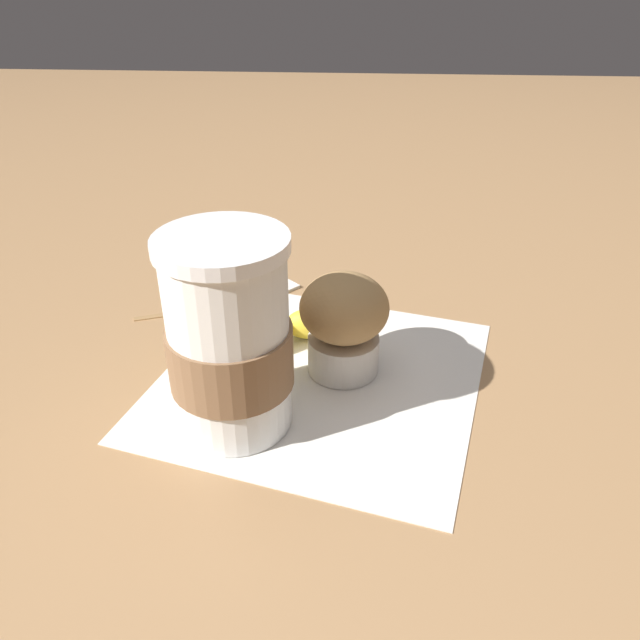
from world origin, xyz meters
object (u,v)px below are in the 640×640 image
coffee_cup (230,340)px  sugar_packet (273,287)px  muffin (344,321)px  banana (267,339)px

coffee_cup → sugar_packet: bearing=-0.1°
muffin → sugar_packet: size_ratio=1.82×
coffee_cup → muffin: size_ratio=1.71×
coffee_cup → muffin: (0.07, -0.08, -0.02)m
banana → coffee_cup: bearing=172.8°
muffin → sugar_packet: 0.17m
coffee_cup → banana: size_ratio=1.30×
muffin → sugar_packet: bearing=29.5°
coffee_cup → sugar_packet: (0.22, -0.00, -0.07)m
banana → muffin: bearing=-105.3°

